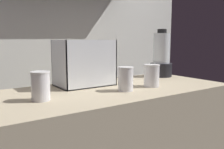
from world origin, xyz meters
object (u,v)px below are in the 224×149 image
Objects in this scene: carrot_display_bin at (83,71)px; juice_cup_pomegranate_middle at (152,77)px; blender_pitcher at (161,57)px; juice_cup_orange_left at (126,80)px; juice_cup_orange_far_left at (41,88)px.

carrot_display_bin is 2.50× the size of juice_cup_pomegranate_middle.
blender_pitcher reaches higher than juice_cup_pomegranate_middle.
blender_pitcher is (0.66, -0.00, 0.06)m from carrot_display_bin.
carrot_display_bin is 0.93× the size of blender_pitcher.
juice_cup_pomegranate_middle is at bearing -39.28° from carrot_display_bin.
blender_pitcher is 0.61m from juice_cup_orange_left.
blender_pitcher is 0.44m from juice_cup_pomegranate_middle.
juice_cup_pomegranate_middle is (0.20, 0.01, -0.00)m from juice_cup_orange_left.
blender_pitcher is at bearing 26.25° from juice_cup_orange_left.
blender_pitcher is 2.68× the size of juice_cup_orange_left.
juice_cup_pomegranate_middle is (0.32, -0.26, -0.03)m from carrot_display_bin.
juice_cup_orange_left and juice_cup_pomegranate_middle have the same top height.
juice_cup_orange_far_left is 0.46m from juice_cup_orange_left.
blender_pitcher is at bearing 37.10° from juice_cup_pomegranate_middle.
carrot_display_bin is at bearing 33.36° from juice_cup_orange_far_left.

